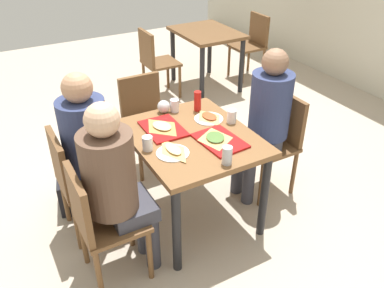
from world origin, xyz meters
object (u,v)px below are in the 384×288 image
at_px(pizza_slice_d, 173,150).
at_px(foil_bundle, 164,107).
at_px(tray_red_near, 163,129).
at_px(tray_red_far, 220,141).
at_px(plastic_cup_c, 175,106).
at_px(condiment_bottle, 198,101).
at_px(pizza_slice_c, 209,117).
at_px(chair_near_right, 98,219).
at_px(background_chair_far, 252,41).
at_px(handbag, 69,191).
at_px(pizza_slice_a, 162,126).
at_px(plastic_cup_a, 232,116).
at_px(paper_plate_center, 209,119).
at_px(pizza_slice_b, 215,138).
at_px(soda_can, 227,155).
at_px(plastic_cup_b, 148,143).
at_px(background_chair_near, 155,59).
at_px(chair_near_left, 77,177).
at_px(chair_far_side, 276,137).
at_px(background_table, 207,41).
at_px(person_in_red, 91,142).
at_px(paper_plate_near_edge, 173,153).
at_px(chair_left_end, 145,116).
at_px(person_far_side, 266,114).
at_px(person_in_brown_jacket, 116,180).
at_px(main_table, 192,148).

height_order(pizza_slice_d, foil_bundle, foil_bundle).
relative_size(tray_red_near, tray_red_far, 1.00).
distance_m(plastic_cup_c, condiment_bottle, 0.18).
bearing_deg(pizza_slice_c, chair_near_right, -68.91).
relative_size(condiment_bottle, background_chair_far, 0.19).
bearing_deg(handbag, pizza_slice_a, 57.86).
bearing_deg(plastic_cup_a, paper_plate_center, -134.68).
bearing_deg(tray_red_near, pizza_slice_b, 37.79).
distance_m(plastic_cup_a, handbag, 1.45).
bearing_deg(plastic_cup_c, soda_can, -2.92).
height_order(plastic_cup_b, background_chair_near, background_chair_near).
xyz_separation_m(chair_near_left, chair_near_right, (0.49, 0.00, 0.00)).
bearing_deg(plastic_cup_c, chair_near_left, -80.28).
bearing_deg(chair_far_side, background_table, 163.94).
bearing_deg(plastic_cup_a, person_in_red, -102.35).
bearing_deg(paper_plate_near_edge, chair_far_side, 98.17).
xyz_separation_m(tray_red_near, paper_plate_near_edge, (0.32, -0.08, -0.00)).
height_order(chair_left_end, tray_red_near, chair_left_end).
height_order(plastic_cup_c, background_chair_near, background_chair_near).
relative_size(chair_far_side, background_table, 0.94).
height_order(condiment_bottle, background_table, condiment_bottle).
xyz_separation_m(chair_far_side, handbag, (-0.60, -1.61, -0.36)).
xyz_separation_m(person_far_side, plastic_cup_a, (-0.02, -0.31, 0.05)).
xyz_separation_m(pizza_slice_a, plastic_cup_c, (-0.21, 0.21, 0.03)).
relative_size(person_far_side, tray_red_far, 3.50).
xyz_separation_m(person_in_red, pizza_slice_a, (0.07, 0.51, 0.02)).
height_order(background_table, background_chair_far, background_chair_far).
bearing_deg(chair_left_end, plastic_cup_b, -21.36).
height_order(tray_red_far, plastic_cup_a, plastic_cup_a).
bearing_deg(chair_near_right, pizza_slice_a, 123.20).
bearing_deg(paper_plate_center, chair_near_right, -69.04).
xyz_separation_m(chair_near_right, condiment_bottle, (-0.56, 1.02, 0.32)).
xyz_separation_m(paper_plate_near_edge, foil_bundle, (-0.56, 0.21, 0.05)).
bearing_deg(plastic_cup_c, tray_red_far, 6.27).
distance_m(paper_plate_near_edge, pizza_slice_a, 0.34).
distance_m(person_in_brown_jacket, pizza_slice_b, 0.77).
height_order(person_far_side, condiment_bottle, person_far_side).
height_order(pizza_slice_a, soda_can, soda_can).
bearing_deg(plastic_cup_a, plastic_cup_c, -141.81).
bearing_deg(condiment_bottle, pizza_slice_a, -69.57).
height_order(main_table, plastic_cup_a, plastic_cup_a).
distance_m(pizza_slice_b, pizza_slice_c, 0.33).
distance_m(paper_plate_near_edge, pizza_slice_c, 0.55).
xyz_separation_m(pizza_slice_b, plastic_cup_c, (-0.54, -0.04, 0.03)).
bearing_deg(pizza_slice_a, person_in_brown_jacket, -50.13).
bearing_deg(pizza_slice_b, chair_near_left, -113.56).
height_order(person_in_brown_jacket, pizza_slice_c, person_in_brown_jacket).
height_order(main_table, soda_can, soda_can).
bearing_deg(pizza_slice_a, chair_near_left, -95.90).
bearing_deg(pizza_slice_b, pizza_slice_c, 156.01).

